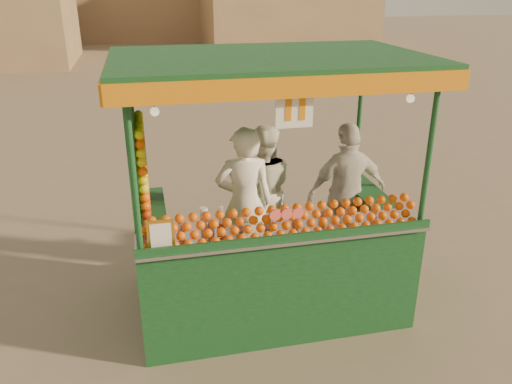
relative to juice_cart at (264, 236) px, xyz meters
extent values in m
plane|color=#6F5F4F|center=(0.07, 0.28, -0.91)|extent=(90.00, 90.00, 0.00)
cube|color=#103A18|center=(0.08, 0.15, -0.75)|extent=(2.80, 1.72, 0.32)
cylinder|color=black|center=(-0.89, 0.15, -0.71)|extent=(0.39, 0.11, 0.39)
cylinder|color=black|center=(1.05, 0.15, -0.71)|extent=(0.39, 0.11, 0.39)
cube|color=#103A18|center=(0.08, -0.55, -0.15)|extent=(2.80, 0.32, 0.86)
cube|color=#103A18|center=(-1.16, 0.25, -0.15)|extent=(0.32, 1.40, 0.86)
cube|color=#103A18|center=(1.32, 0.25, -0.15)|extent=(0.32, 1.40, 0.86)
cube|color=#B2B2B7|center=(0.08, -0.52, 0.29)|extent=(2.80, 0.50, 0.03)
cylinder|color=#103A18|center=(-1.27, -0.66, 1.03)|extent=(0.05, 0.05, 1.51)
cylinder|color=#103A18|center=(1.42, -0.66, 1.03)|extent=(0.05, 0.05, 1.51)
cylinder|color=#103A18|center=(-1.27, 0.95, 1.03)|extent=(0.05, 0.05, 1.51)
cylinder|color=#103A18|center=(1.42, 0.95, 1.03)|extent=(0.05, 0.05, 1.51)
cube|color=#103A18|center=(0.08, 0.15, 1.83)|extent=(3.01, 1.94, 0.09)
cube|color=orange|center=(0.08, -0.82, 1.74)|extent=(3.01, 0.04, 0.17)
cube|color=orange|center=(0.08, 1.12, 1.74)|extent=(3.01, 0.04, 0.17)
cube|color=orange|center=(-1.43, 0.15, 1.74)|extent=(0.04, 1.94, 0.17)
cube|color=orange|center=(1.58, 0.15, 1.74)|extent=(0.04, 1.94, 0.17)
cylinder|color=#FF594D|center=(0.06, -0.66, 0.56)|extent=(0.11, 0.03, 0.11)
cube|color=gold|center=(-1.08, -0.66, 0.46)|extent=(0.24, 0.02, 0.30)
cube|color=white|center=(0.08, -0.74, 1.55)|extent=(0.32, 0.02, 0.32)
sphere|color=#FFE5B2|center=(-1.05, -0.59, 1.55)|extent=(0.08, 0.08, 0.08)
sphere|color=#FFE5B2|center=(1.21, -0.59, 1.55)|extent=(0.08, 0.08, 0.08)
imported|color=white|center=(-0.15, 0.27, 0.28)|extent=(0.66, 0.47, 1.72)
imported|color=white|center=(0.17, 0.76, 0.21)|extent=(0.83, 0.68, 1.59)
imported|color=silver|center=(1.09, 0.40, 0.24)|extent=(1.00, 0.47, 1.66)
camera|label=1|loc=(-1.14, -4.71, 2.53)|focal=35.78mm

